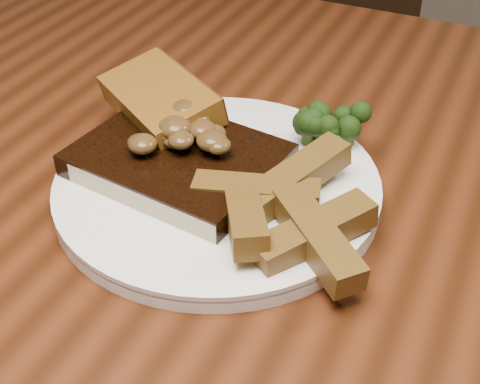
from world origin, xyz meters
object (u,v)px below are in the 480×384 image
object	(u,v)px
dining_table	(242,291)
garlic_bread	(161,119)
plate	(218,188)
potato_wedges	(281,203)
steak	(178,162)
chair_far	(301,77)

from	to	relation	value
dining_table	garlic_bread	distance (m)	0.17
plate	potato_wedges	distance (m)	0.07
steak	potato_wedges	distance (m)	0.10
dining_table	garlic_bread	bearing A→B (deg)	151.16
garlic_bread	potato_wedges	size ratio (longest dim) A/B	0.94
dining_table	garlic_bread	world-z (taller)	garlic_bread
steak	potato_wedges	size ratio (longest dim) A/B	1.27
steak	dining_table	bearing A→B (deg)	-0.63
chair_far	dining_table	bearing A→B (deg)	98.96
chair_far	garlic_bread	size ratio (longest dim) A/B	7.38
dining_table	potato_wedges	xyz separation A→B (m)	(0.04, -0.01, 0.12)
garlic_bread	steak	bearing A→B (deg)	-15.80
steak	potato_wedges	world-z (taller)	same
dining_table	steak	size ratio (longest dim) A/B	10.00
chair_far	potato_wedges	distance (m)	0.83
dining_table	plate	bearing A→B (deg)	157.93
plate	potato_wedges	world-z (taller)	potato_wedges
dining_table	potato_wedges	size ratio (longest dim) A/B	12.73
plate	steak	world-z (taller)	steak
chair_far	steak	bearing A→B (deg)	94.39
dining_table	chair_far	bearing A→B (deg)	105.96
potato_wedges	garlic_bread	bearing A→B (deg)	155.43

